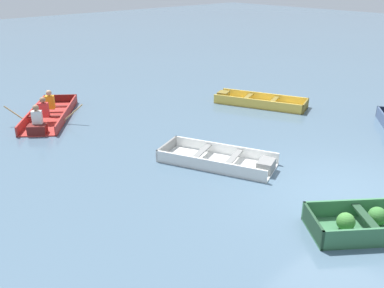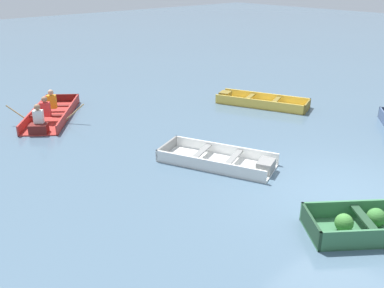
# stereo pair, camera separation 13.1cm
# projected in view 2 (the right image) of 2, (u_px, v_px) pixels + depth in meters

# --- Properties ---
(ground_plane) EXTENTS (80.00, 80.00, 0.00)m
(ground_plane) POSITION_uv_depth(u_px,v_px,m) (350.00, 198.00, 9.09)
(ground_plane) COLOR slate
(skiff_white_mid_moored) EXTENTS (2.16, 3.08, 0.31)m
(skiff_white_mid_moored) POSITION_uv_depth(u_px,v_px,m) (222.00, 160.00, 10.62)
(skiff_white_mid_moored) COLOR white
(skiff_white_mid_moored) RESTS_ON ground
(skiff_yellow_far_moored) EXTENTS (2.14, 3.33, 0.33)m
(skiff_yellow_far_moored) POSITION_uv_depth(u_px,v_px,m) (259.00, 102.00, 15.25)
(skiff_yellow_far_moored) COLOR #E5BC47
(skiff_yellow_far_moored) RESTS_ON ground
(rowboat_red_with_crew) EXTENTS (3.04, 3.40, 0.88)m
(rowboat_red_with_crew) POSITION_uv_depth(u_px,v_px,m) (50.00, 114.00, 13.71)
(rowboat_red_with_crew) COLOR #AD2D28
(rowboat_red_with_crew) RESTS_ON ground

